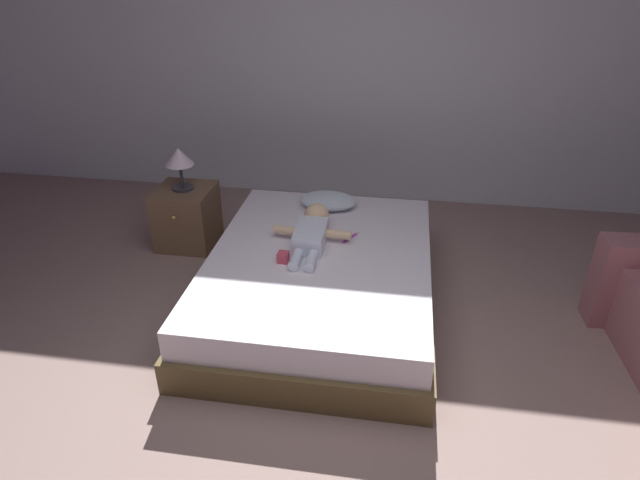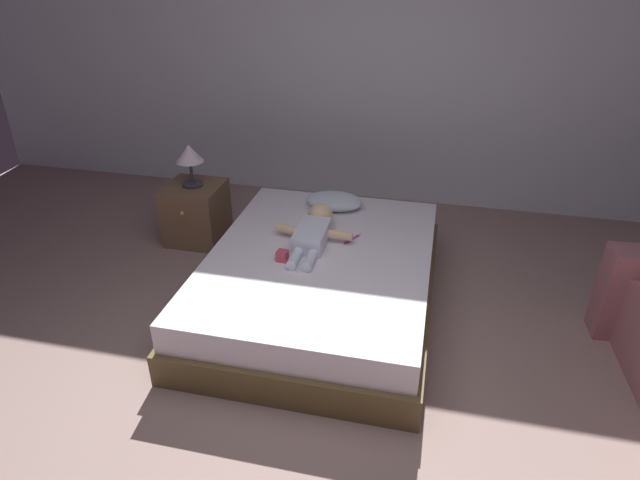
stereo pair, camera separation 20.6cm
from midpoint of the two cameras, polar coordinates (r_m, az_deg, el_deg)
name	(u,v)px [view 2 (the right image)]	position (r m, az deg, el deg)	size (l,w,h in m)	color
ground_plane	(309,443)	(2.81, 1.12, -20.68)	(8.00, 8.00, 0.00)	gray
wall_behind_bed	(394,55)	(4.87, 9.05, 18.73)	(8.00, 0.12, 2.60)	silver
bed	(320,280)	(3.56, 1.66, -4.27)	(1.45, 1.92, 0.39)	brown
pillow	(334,201)	(4.02, 2.99, 4.11)	(0.42, 0.27, 0.12)	silver
baby	(314,231)	(3.58, 1.03, 0.96)	(0.53, 0.68, 0.18)	white
toothbrush	(353,238)	(3.62, 5.11, 0.16)	(0.09, 0.15, 0.02)	#B235AD
nightstand	(196,213)	(4.42, -11.62, 2.83)	(0.43, 0.46, 0.47)	brown
lamp	(189,156)	(4.24, -12.26, 8.64)	(0.21, 0.21, 0.33)	#333338
toy_block	(282,256)	(3.36, -2.25, -1.71)	(0.07, 0.07, 0.07)	#CC4257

